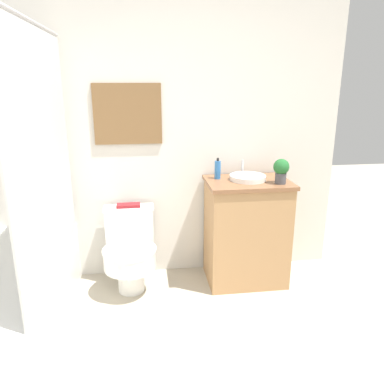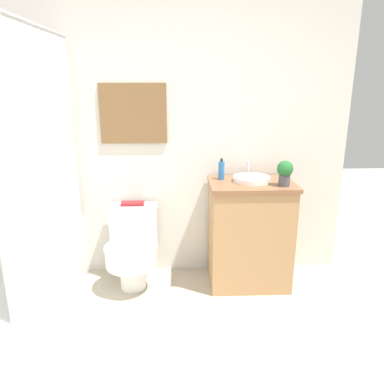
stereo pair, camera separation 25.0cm
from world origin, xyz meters
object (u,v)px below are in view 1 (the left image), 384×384
soap_bottle (218,170)px  potted_plant (281,170)px  toilet (130,250)px  book_on_tank (128,205)px  sink (248,177)px

soap_bottle → potted_plant: bearing=-24.8°
toilet → book_on_tank: book_on_tank is taller
soap_bottle → sink: bearing=-16.9°
sink → soap_bottle: size_ratio=1.90×
toilet → potted_plant: potted_plant is taller
book_on_tank → sink: bearing=-6.5°
soap_bottle → book_on_tank: 0.79m
book_on_tank → toilet: bearing=-90.0°
toilet → book_on_tank: size_ratio=3.48×
soap_bottle → book_on_tank: (-0.73, 0.04, -0.29)m
toilet → potted_plant: size_ratio=3.39×
toilet → sink: (0.97, 0.03, 0.57)m
soap_bottle → book_on_tank: size_ratio=0.91×
toilet → soap_bottle: 0.96m
toilet → soap_bottle: soap_bottle is taller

